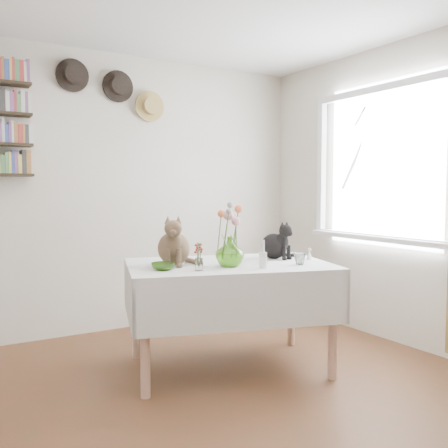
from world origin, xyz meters
TOP-DOWN VIEW (x-y plane):
  - room at (0.00, 0.00)m, footprint 4.08×4.58m
  - window at (1.97, 0.80)m, footprint 0.12×1.52m
  - dining_table at (0.47, 0.86)m, footprint 1.62×1.29m
  - tabby_cat at (0.11, 1.01)m, footprint 0.34×0.37m
  - black_cat at (0.90, 0.90)m, footprint 0.26×0.29m
  - flower_vase at (0.41, 0.73)m, footprint 0.27×0.27m
  - green_bowl at (-0.05, 0.82)m, footprint 0.18×0.18m
  - drinking_glass at (0.87, 0.55)m, footprint 0.10×0.10m
  - candlestick at (0.56, 0.55)m, footprint 0.05×0.05m
  - berry_jar at (0.14, 0.68)m, footprint 0.05×0.05m
  - porcelain_figurine at (1.08, 0.70)m, footprint 0.05×0.05m
  - flower_bouquet at (0.40, 0.74)m, footprint 0.17×0.12m
  - wall_hats at (0.12, 2.19)m, footprint 0.98×0.09m

SIDE VIEW (x-z plane):
  - dining_table at x=0.47m, z-range 0.19..0.95m
  - green_bowl at x=-0.05m, z-range 0.76..0.81m
  - porcelain_figurine at x=1.08m, z-range 0.75..0.84m
  - drinking_glass at x=0.87m, z-range 0.76..0.84m
  - candlestick at x=0.56m, z-range 0.73..0.92m
  - berry_jar at x=0.14m, z-range 0.75..0.95m
  - flower_vase at x=0.41m, z-range 0.76..0.96m
  - black_cat at x=0.90m, z-range 0.76..1.05m
  - tabby_cat at x=0.11m, z-range 0.76..1.11m
  - flower_bouquet at x=0.40m, z-range 0.91..1.30m
  - room at x=0.00m, z-range -0.04..2.54m
  - window at x=1.97m, z-range 0.74..2.06m
  - wall_hats at x=0.12m, z-range 1.93..2.41m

